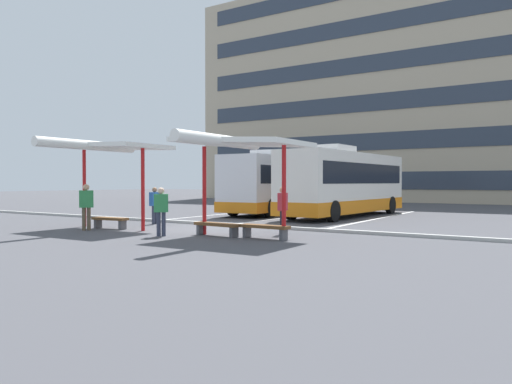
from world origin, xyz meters
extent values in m
plane|color=#47474C|center=(0.00, 0.00, 0.00)|extent=(160.00, 160.00, 0.00)
cube|color=tan|center=(0.00, 35.19, 10.82)|extent=(44.62, 13.08, 21.63)
cube|color=#2D3847|center=(0.00, 28.62, 1.98)|extent=(41.05, 0.08, 1.59)
cube|color=#2D3847|center=(0.00, 28.62, 5.59)|extent=(41.05, 0.08, 1.59)
cube|color=#2D3847|center=(0.00, 28.62, 9.19)|extent=(41.05, 0.08, 1.59)
cube|color=#2D3847|center=(0.00, 28.62, 12.80)|extent=(41.05, 0.08, 1.59)
cube|color=#2D3847|center=(0.00, 28.62, 16.40)|extent=(41.05, 0.08, 1.59)
cube|color=silver|center=(-1.92, 10.06, 1.77)|extent=(2.86, 10.22, 2.99)
cube|color=orange|center=(-1.92, 10.06, 0.55)|extent=(2.90, 10.27, 0.55)
cube|color=black|center=(-1.92, 10.06, 2.24)|extent=(2.86, 9.41, 0.94)
cube|color=black|center=(-2.10, 15.09, 2.13)|extent=(2.20, 0.16, 1.79)
cube|color=silver|center=(-1.87, 8.79, 3.44)|extent=(1.58, 2.25, 0.36)
cylinder|color=black|center=(-3.19, 13.48, 0.50)|extent=(0.34, 1.01, 1.00)
cylinder|color=black|center=(-0.89, 13.57, 0.50)|extent=(0.34, 1.01, 1.00)
cylinder|color=black|center=(-2.94, 6.55, 0.50)|extent=(0.34, 1.01, 1.00)
cylinder|color=black|center=(-0.64, 6.63, 0.50)|extent=(0.34, 1.01, 1.00)
cube|color=silver|center=(2.33, 9.47, 1.81)|extent=(3.14, 10.62, 3.08)
cube|color=orange|center=(2.33, 9.47, 0.60)|extent=(3.19, 10.66, 0.65)
cube|color=black|center=(2.33, 9.47, 2.29)|extent=(3.12, 9.78, 1.03)
cube|color=black|center=(2.67, 14.67, 2.18)|extent=(2.17, 0.22, 1.85)
cube|color=silver|center=(2.25, 8.17, 3.53)|extent=(1.62, 2.29, 0.36)
cylinder|color=black|center=(1.44, 13.18, 0.50)|extent=(0.36, 1.02, 1.00)
cylinder|color=black|center=(3.70, 13.03, 0.50)|extent=(0.36, 1.02, 1.00)
cylinder|color=black|center=(0.96, 5.92, 0.50)|extent=(0.36, 1.02, 1.00)
cylinder|color=black|center=(3.22, 5.77, 0.50)|extent=(0.36, 1.02, 1.00)
cube|color=white|center=(-4.30, 8.92, 0.00)|extent=(0.16, 14.00, 0.01)
cube|color=white|center=(0.00, 8.92, 0.00)|extent=(0.16, 14.00, 0.01)
cube|color=white|center=(4.30, 8.92, 0.00)|extent=(0.16, 14.00, 0.01)
cylinder|color=red|center=(-4.61, -1.81, 1.59)|extent=(0.14, 0.14, 3.18)
cylinder|color=red|center=(-1.24, -1.81, 1.59)|extent=(0.14, 0.14, 3.18)
cube|color=white|center=(-2.92, -1.81, 3.26)|extent=(4.38, 2.58, 0.31)
cylinder|color=white|center=(-2.92, -2.95, 3.23)|extent=(0.36, 4.37, 0.36)
cube|color=brown|center=(-2.92, -1.93, 0.40)|extent=(1.60, 0.59, 0.10)
cube|color=#4C4C51|center=(-3.55, -2.00, 0.17)|extent=(0.16, 0.35, 0.35)
cube|color=#4C4C51|center=(-2.30, -1.86, 0.17)|extent=(0.16, 0.35, 0.35)
cylinder|color=red|center=(1.47, -1.51, 1.55)|extent=(0.14, 0.14, 3.10)
cylinder|color=red|center=(4.68, -1.51, 1.55)|extent=(0.14, 0.14, 3.10)
cube|color=white|center=(3.08, -1.51, 3.18)|extent=(4.20, 2.76, 0.37)
cylinder|color=white|center=(3.08, -2.74, 3.15)|extent=(0.36, 4.20, 0.36)
cube|color=brown|center=(2.18, -1.71, 0.40)|extent=(1.86, 0.61, 0.10)
cube|color=#4C4C51|center=(1.41, -1.63, 0.17)|extent=(0.15, 0.35, 0.35)
cube|color=#4C4C51|center=(2.94, -1.79, 0.17)|extent=(0.15, 0.35, 0.35)
cube|color=brown|center=(3.98, -1.53, 0.40)|extent=(1.74, 0.48, 0.10)
cube|color=#4C4C51|center=(3.26, -1.50, 0.17)|extent=(0.13, 0.34, 0.35)
cube|color=#4C4C51|center=(4.69, -1.55, 0.17)|extent=(0.13, 0.34, 0.35)
cube|color=#ADADA8|center=(0.00, 1.56, 0.06)|extent=(44.00, 0.24, 0.12)
cylinder|color=#33384C|center=(0.53, -2.82, 0.41)|extent=(0.14, 0.14, 0.82)
cylinder|color=#33384C|center=(0.66, -2.71, 0.41)|extent=(0.14, 0.14, 0.82)
cube|color=#338C4C|center=(0.60, -2.76, 1.13)|extent=(0.50, 0.49, 0.62)
sphere|color=beige|center=(0.60, -2.76, 1.55)|extent=(0.22, 0.22, 0.22)
cylinder|color=#33384C|center=(-3.00, 0.55, 0.40)|extent=(0.14, 0.14, 0.80)
cylinder|color=#33384C|center=(-3.00, 0.71, 0.40)|extent=(0.14, 0.14, 0.80)
cube|color=#2659A5|center=(-3.00, 0.63, 1.10)|extent=(0.23, 0.47, 0.60)
sphere|color=#936B4C|center=(-3.00, 0.63, 1.51)|extent=(0.22, 0.22, 0.22)
cylinder|color=brown|center=(-3.15, -2.76, 0.44)|extent=(0.14, 0.14, 0.87)
cylinder|color=brown|center=(-3.25, -2.91, 0.44)|extent=(0.14, 0.14, 0.87)
cube|color=#338C4C|center=(-3.20, -2.83, 1.20)|extent=(0.47, 0.54, 0.65)
sphere|color=tan|center=(-3.20, -2.83, 1.65)|extent=(0.24, 0.24, 0.24)
cylinder|color=black|center=(3.77, -0.03, 0.42)|extent=(0.14, 0.14, 0.83)
cylinder|color=black|center=(3.74, 0.14, 0.42)|extent=(0.14, 0.14, 0.83)
cube|color=#BF333F|center=(3.76, 0.06, 1.15)|extent=(0.30, 0.52, 0.63)
sphere|color=tan|center=(3.76, 0.06, 1.57)|extent=(0.23, 0.23, 0.23)
camera|label=1|loc=(12.10, -14.89, 1.85)|focal=33.90mm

